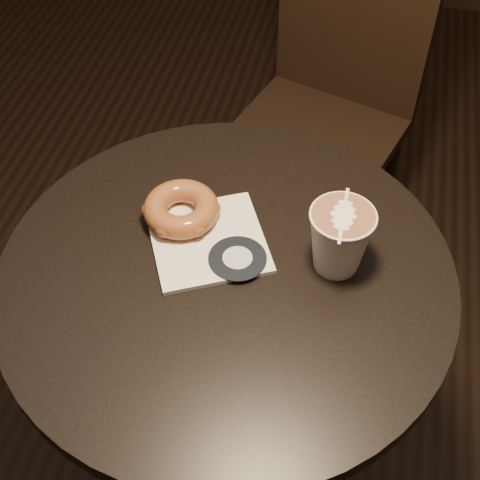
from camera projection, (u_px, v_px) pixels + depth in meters
The scene contains 5 objects.
cafe_table at pixel (228, 340), 1.16m from camera, with size 0.70×0.70×0.75m.
chair at pixel (334, 82), 1.66m from camera, with size 0.49×0.49×0.99m.
pastry_bag at pixel (208, 241), 1.05m from camera, with size 0.17×0.17×0.01m, color white.
doughnut at pixel (181, 209), 1.06m from camera, with size 0.12×0.12×0.04m, color brown.
latte_cup at pixel (339, 240), 0.98m from camera, with size 0.10×0.10×0.11m, color white, non-canonical shape.
Camera 1 is at (0.16, -0.62, 1.54)m, focal length 50.00 mm.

